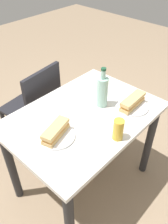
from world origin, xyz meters
name	(u,v)px	position (x,y,z in m)	size (l,w,h in m)	color
ground_plane	(84,181)	(0.00, 0.00, 0.00)	(8.00, 8.00, 0.00)	#8C755B
dining_table	(84,129)	(0.00, 0.00, 0.61)	(1.02, 0.72, 0.74)	silver
chair_far	(37,106)	(0.01, 0.56, 0.51)	(0.45, 0.45, 0.88)	black
plate_near	(56,136)	(-0.27, -0.02, 0.75)	(0.22, 0.22, 0.01)	white
baguette_sandwich_near	(56,131)	(-0.27, -0.02, 0.79)	(0.22, 0.12, 0.07)	tan
knife_near	(48,133)	(-0.29, 0.02, 0.76)	(0.17, 0.09, 0.01)	silver
plate_far	(132,106)	(0.28, -0.19, 0.75)	(0.22, 0.22, 0.01)	white
baguette_sandwich_far	(133,102)	(0.28, -0.19, 0.79)	(0.22, 0.08, 0.07)	tan
knife_far	(125,103)	(0.26, -0.14, 0.76)	(0.18, 0.06, 0.01)	silver
water_bottle	(102,91)	(0.16, -0.02, 0.85)	(0.08, 0.08, 0.29)	#99C6B7
beer_glass	(118,130)	(-0.03, -0.29, 0.81)	(0.06, 0.06, 0.13)	gold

